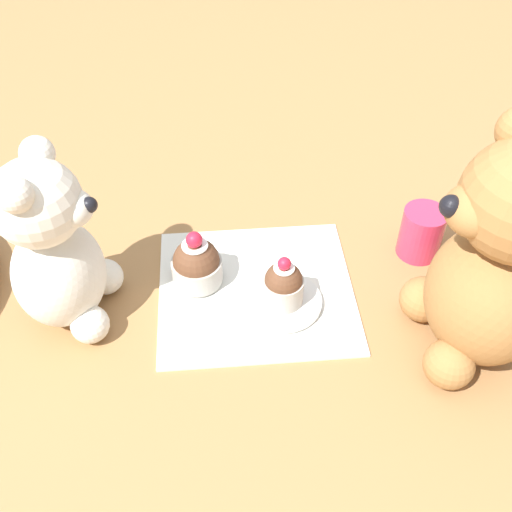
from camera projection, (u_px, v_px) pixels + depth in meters
ground_plane at (256, 291)px, 0.69m from camera, size 4.00×4.00×0.00m
knitted_placemat at (256, 289)px, 0.68m from camera, size 0.21×0.22×0.01m
teddy_bear_cream at (55, 250)px, 0.60m from camera, size 0.12×0.11×0.21m
teddy_bear_tan at (495, 263)px, 0.55m from camera, size 0.14×0.13×0.26m
cupcake_near_cream_bear at (197, 264)px, 0.67m from camera, size 0.06×0.06×0.07m
saucer_plate at (283, 301)px, 0.66m from camera, size 0.09×0.09×0.01m
cupcake_near_tan_bear at (283, 285)px, 0.65m from camera, size 0.04×0.04×0.06m
juice_glass at (421, 233)px, 0.71m from camera, size 0.05×0.05×0.06m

